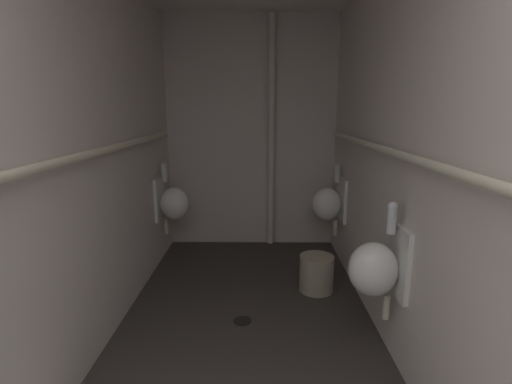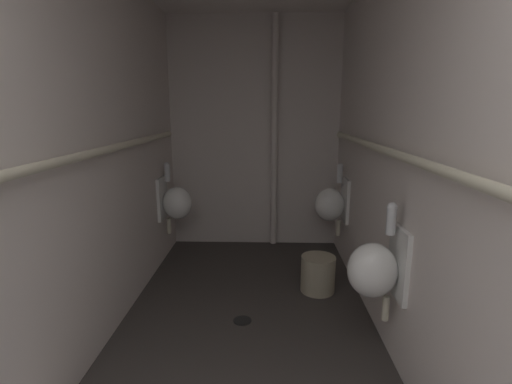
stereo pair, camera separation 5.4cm
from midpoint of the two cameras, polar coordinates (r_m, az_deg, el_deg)
floor at (r=2.68m, az=-2.31°, el=-24.66°), size 2.03×4.46×0.08m
wall_left at (r=2.41m, az=-26.71°, el=4.28°), size 0.06×4.46×2.57m
wall_right at (r=2.32m, az=22.54°, el=4.37°), size 0.06×4.46×2.57m
wall_back at (r=4.34m, az=-1.07°, el=8.69°), size 2.03×0.06×2.57m
urinal_left_mid at (r=3.98m, az=-12.95°, el=-1.53°), size 0.32×0.30×0.76m
urinal_right_mid at (r=2.44m, az=17.23°, el=-10.88°), size 0.32×0.30×0.76m
urinal_right_far at (r=3.91m, az=10.64°, el=-1.67°), size 0.32×0.30×0.76m
supply_pipe_left at (r=2.39m, az=-24.64°, el=5.17°), size 0.06×3.67×0.06m
supply_pipe_right at (r=2.26m, az=20.68°, el=5.15°), size 0.06×3.71×0.06m
standpipe_back_wall at (r=4.23m, az=1.94°, el=8.58°), size 0.07×0.07×2.52m
floor_drain at (r=3.02m, az=-2.63°, el=-18.88°), size 0.14×0.14×0.01m
waste_bin at (r=3.42m, az=8.70°, el=-12.08°), size 0.30×0.30×0.32m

